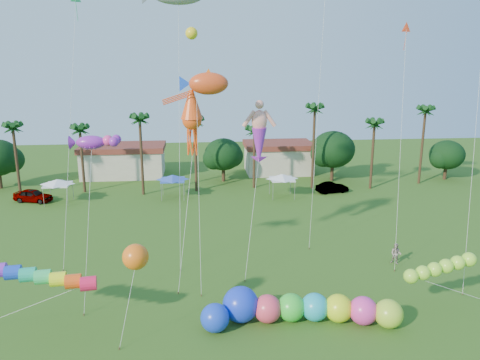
{
  "coord_description": "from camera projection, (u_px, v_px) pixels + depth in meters",
  "views": [
    {
      "loc": [
        -3.1,
        -21.5,
        16.99
      ],
      "look_at": [
        0.0,
        10.0,
        9.0
      ],
      "focal_mm": 35.0,
      "sensor_mm": 36.0,
      "label": 1
    }
  ],
  "objects": [
    {
      "name": "tree_line",
      "position": [
        242.0,
        154.0,
        66.95
      ],
      "size": [
        69.46,
        8.91,
        11.0
      ],
      "color": "#3A2819",
      "rests_on": "ground"
    },
    {
      "name": "buildings_row",
      "position": [
        195.0,
        161.0,
        72.67
      ],
      "size": [
        35.0,
        7.0,
        4.0
      ],
      "color": "beige",
      "rests_on": "ground"
    },
    {
      "name": "tent_row",
      "position": [
        172.0,
        178.0,
        59.02
      ],
      "size": [
        31.0,
        4.0,
        0.6
      ],
      "color": "white",
      "rests_on": "ground"
    },
    {
      "name": "car_a",
      "position": [
        33.0,
        196.0,
        58.41
      ],
      "size": [
        5.12,
        3.23,
        1.62
      ],
      "primitive_type": "imported",
      "rotation": [
        0.0,
        0.0,
        1.27
      ],
      "color": "#4C4C54",
      "rests_on": "ground"
    },
    {
      "name": "car_b",
      "position": [
        332.0,
        188.0,
        62.54
      ],
      "size": [
        4.49,
        2.31,
        1.41
      ],
      "primitive_type": "imported",
      "rotation": [
        0.0,
        0.0,
        1.77
      ],
      "color": "#4C4C54",
      "rests_on": "ground"
    },
    {
      "name": "spectator_b",
      "position": [
        396.0,
        254.0,
        40.33
      ],
      "size": [
        1.14,
        1.1,
        1.85
      ],
      "primitive_type": "imported",
      "rotation": [
        0.0,
        0.0,
        -0.64
      ],
      "color": "gray",
      "rests_on": "ground"
    },
    {
      "name": "caterpillar_inflatable",
      "position": [
        305.0,
        308.0,
        31.27
      ],
      "size": [
        11.96,
        4.03,
        2.44
      ],
      "rotation": [
        0.0,
        0.0,
        -0.16
      ],
      "color": "#F13F5A",
      "rests_on": "ground"
    },
    {
      "name": "blue_ball",
      "position": [
        215.0,
        318.0,
        30.21
      ],
      "size": [
        1.89,
        1.89,
        1.89
      ],
      "primitive_type": "sphere",
      "color": "blue",
      "rests_on": "ground"
    },
    {
      "name": "rainbow_tube",
      "position": [
        61.0,
        285.0,
        29.14
      ],
      "size": [
        9.58,
        2.24,
        3.98
      ],
      "color": "#EF1A4B",
      "rests_on": "ground"
    },
    {
      "name": "green_worm",
      "position": [
        411.0,
        276.0,
        31.93
      ],
      "size": [
        10.05,
        2.87,
        3.4
      ],
      "color": "#A2F035",
      "rests_on": "ground"
    },
    {
      "name": "orange_ball_kite",
      "position": [
        136.0,
        257.0,
        28.4
      ],
      "size": [
        2.19,
        2.29,
        6.31
      ],
      "color": "orange",
      "rests_on": "ground"
    },
    {
      "name": "merman_kite",
      "position": [
        259.0,
        136.0,
        39.56
      ],
      "size": [
        2.94,
        5.91,
        13.48
      ],
      "color": "#F39A8A",
      "rests_on": "ground"
    },
    {
      "name": "fish_kite",
      "position": [
        209.0,
        84.0,
        35.33
      ],
      "size": [
        4.53,
        5.08,
        16.36
      ],
      "color": "#E84719",
      "rests_on": "ground"
    },
    {
      "name": "squid_kite",
      "position": [
        192.0,
        120.0,
        36.05
      ],
      "size": [
        2.45,
        4.96,
        15.06
      ],
      "color": "#FF4E14",
      "rests_on": "ground"
    },
    {
      "name": "lobster_kite",
      "position": [
        91.0,
        142.0,
        33.35
      ],
      "size": [
        3.7,
        5.11,
        12.14
      ],
      "color": "purple",
      "rests_on": "ground"
    },
    {
      "name": "delta_kite_red",
      "position": [
        406.0,
        35.0,
        38.94
      ],
      "size": [
        1.97,
        4.97,
        20.26
      ],
      "color": "#FD431C",
      "rests_on": "ground"
    },
    {
      "name": "delta_kite_green",
      "position": [
        75.0,
        6.0,
        37.87
      ],
      "size": [
        2.43,
        4.52,
        22.55
      ],
      "color": "#2DC26F",
      "rests_on": "ground"
    }
  ]
}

